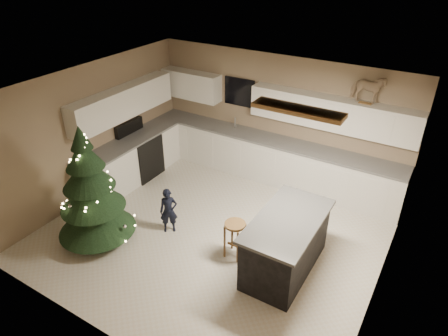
{
  "coord_description": "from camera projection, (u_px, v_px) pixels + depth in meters",
  "views": [
    {
      "loc": [
        3.03,
        -4.66,
        4.52
      ],
      "look_at": [
        0.0,
        0.35,
        1.15
      ],
      "focal_mm": 32.0,
      "sensor_mm": 36.0,
      "label": 1
    }
  ],
  "objects": [
    {
      "name": "toddler",
      "position": [
        169.0,
        211.0,
        6.92
      ],
      "size": [
        0.37,
        0.35,
        0.85
      ],
      "primitive_type": "imported",
      "rotation": [
        0.0,
        0.0,
        0.67
      ],
      "color": "black",
      "rests_on": "ground_plane"
    },
    {
      "name": "bar_stool",
      "position": [
        235.0,
        231.0,
        6.33
      ],
      "size": [
        0.34,
        0.34,
        0.65
      ],
      "rotation": [
        0.0,
        0.0,
        0.2
      ],
      "color": "brown",
      "rests_on": "ground_plane"
    },
    {
      "name": "rocking_horse",
      "position": [
        368.0,
        89.0,
        6.9
      ],
      "size": [
        0.61,
        0.33,
        0.52
      ],
      "rotation": [
        0.0,
        0.0,
        1.68
      ],
      "color": "brown",
      "rests_on": "cabinetry"
    },
    {
      "name": "room_shell",
      "position": [
        214.0,
        145.0,
        6.19
      ],
      "size": [
        5.52,
        5.02,
        2.61
      ],
      "color": "gray",
      "rests_on": "ground_plane"
    },
    {
      "name": "ground_plane",
      "position": [
        214.0,
        233.0,
        7.07
      ],
      "size": [
        5.5,
        5.5,
        0.0
      ],
      "primitive_type": "plane",
      "color": "beige"
    },
    {
      "name": "island",
      "position": [
        286.0,
        244.0,
        6.09
      ],
      "size": [
        0.9,
        1.7,
        0.95
      ],
      "color": "black",
      "rests_on": "ground_plane"
    },
    {
      "name": "cabinetry",
      "position": [
        219.0,
        146.0,
        8.33
      ],
      "size": [
        5.5,
        3.2,
        2.0
      ],
      "color": "silver",
      "rests_on": "ground_plane"
    },
    {
      "name": "christmas_tree",
      "position": [
        92.0,
        196.0,
        6.52
      ],
      "size": [
        1.33,
        1.28,
        2.13
      ],
      "rotation": [
        0.0,
        0.0,
        -0.18
      ],
      "color": "#3F2816",
      "rests_on": "ground_plane"
    }
  ]
}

